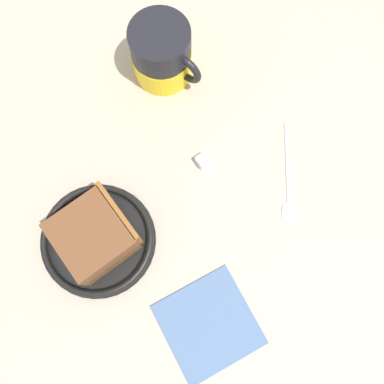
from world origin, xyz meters
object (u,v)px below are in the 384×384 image
(sugar_cube, at_px, (203,161))
(folded_napkin, at_px, (209,325))
(small_plate, at_px, (96,238))
(tea_mug, at_px, (162,56))
(teaspoon, at_px, (289,193))
(cake_slice, at_px, (93,234))

(sugar_cube, bearing_deg, folded_napkin, -142.63)
(small_plate, height_order, tea_mug, tea_mug)
(teaspoon, relative_size, sugar_cube, 7.70)
(sugar_cube, bearing_deg, tea_mug, 57.44)
(small_plate, height_order, cake_slice, cake_slice)
(cake_slice, relative_size, sugar_cube, 6.68)
(cake_slice, height_order, teaspoon, cake_slice)
(tea_mug, bearing_deg, teaspoon, -101.45)
(cake_slice, xyz_separation_m, sugar_cube, (0.16, -0.05, -0.03))
(tea_mug, bearing_deg, folded_napkin, -134.32)
(folded_napkin, xyz_separation_m, sugar_cube, (0.16, 0.12, 0.00))
(cake_slice, relative_size, folded_napkin, 0.99)
(tea_mug, xyz_separation_m, folded_napkin, (-0.24, -0.25, -0.03))
(folded_napkin, bearing_deg, teaspoon, 2.89)
(cake_slice, height_order, tea_mug, tea_mug)
(tea_mug, relative_size, teaspoon, 0.85)
(folded_napkin, bearing_deg, small_plate, 89.39)
(cake_slice, distance_m, tea_mug, 0.25)
(teaspoon, xyz_separation_m, sugar_cube, (-0.03, 0.11, 0.00))
(cake_slice, xyz_separation_m, teaspoon, (0.19, -0.16, -0.03))
(teaspoon, xyz_separation_m, folded_napkin, (-0.19, -0.01, -0.00))
(folded_napkin, bearing_deg, sugar_cube, 37.37)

